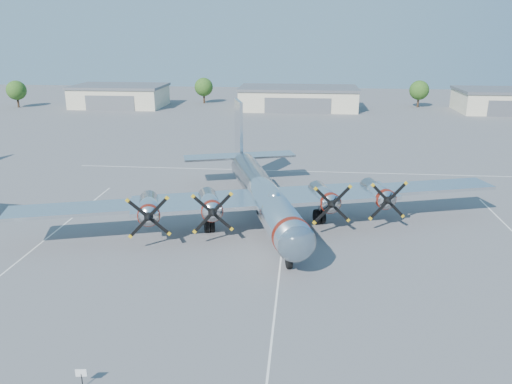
# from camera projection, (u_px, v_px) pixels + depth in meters

# --- Properties ---
(ground) EXTENTS (260.00, 260.00, 0.00)m
(ground) POSITION_uv_depth(u_px,v_px,m) (282.00, 245.00, 45.14)
(ground) COLOR #545457
(ground) RESTS_ON ground
(parking_lines) EXTENTS (60.00, 50.08, 0.01)m
(parking_lines) POSITION_uv_depth(u_px,v_px,m) (282.00, 253.00, 43.48)
(parking_lines) COLOR silver
(parking_lines) RESTS_ON ground
(hangar_west) EXTENTS (22.60, 14.60, 5.40)m
(hangar_west) POSITION_uv_depth(u_px,v_px,m) (120.00, 96.00, 126.01)
(hangar_west) COLOR beige
(hangar_west) RESTS_ON ground
(hangar_center) EXTENTS (28.60, 14.60, 5.40)m
(hangar_center) POSITION_uv_depth(u_px,v_px,m) (298.00, 98.00, 121.87)
(hangar_center) COLOR beige
(hangar_center) RESTS_ON ground
(hangar_east) EXTENTS (20.60, 14.60, 5.40)m
(hangar_east) POSITION_uv_depth(u_px,v_px,m) (502.00, 101.00, 117.46)
(hangar_east) COLOR beige
(hangar_east) RESTS_ON ground
(tree_far_west) EXTENTS (4.80, 4.80, 6.64)m
(tree_far_west) POSITION_uv_depth(u_px,v_px,m) (16.00, 90.00, 124.09)
(tree_far_west) COLOR #382619
(tree_far_west) RESTS_ON ground
(tree_west) EXTENTS (4.80, 4.80, 6.64)m
(tree_west) POSITION_uv_depth(u_px,v_px,m) (204.00, 87.00, 131.31)
(tree_west) COLOR #382619
(tree_west) RESTS_ON ground
(tree_east) EXTENTS (4.80, 4.80, 6.64)m
(tree_east) POSITION_uv_depth(u_px,v_px,m) (419.00, 90.00, 124.36)
(tree_east) COLOR #382619
(tree_east) RESTS_ON ground
(main_bomber_b29) EXTENTS (54.25, 44.32, 10.39)m
(main_bomber_b29) POSITION_uv_depth(u_px,v_px,m) (261.00, 220.00, 51.01)
(main_bomber_b29) COLOR silver
(main_bomber_b29) RESTS_ON ground
(info_placard) EXTENTS (0.61, 0.11, 1.16)m
(info_placard) POSITION_uv_depth(u_px,v_px,m) (81.00, 375.00, 26.89)
(info_placard) COLOR black
(info_placard) RESTS_ON ground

